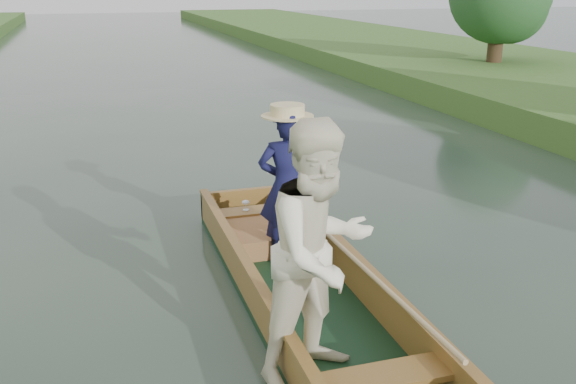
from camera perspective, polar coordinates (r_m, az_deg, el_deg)
name	(u,v)px	position (r m, az deg, el deg)	size (l,w,h in m)	color
ground	(307,308)	(6.05, 1.71, -10.29)	(120.00, 120.00, 0.00)	#283D30
trees_far	(311,5)	(14.34, 2.10, 16.30)	(22.68, 13.32, 4.10)	#47331E
punt	(305,252)	(5.45, 1.53, -5.33)	(1.41, 5.00, 2.03)	black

